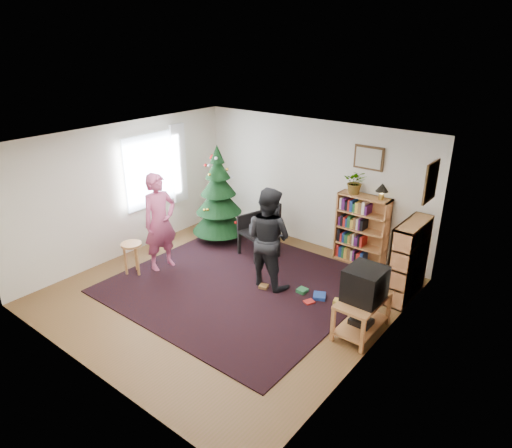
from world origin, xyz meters
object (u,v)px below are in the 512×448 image
Objects in this scene: tv_stand at (362,312)px; picture_back at (369,158)px; crt_tv at (365,284)px; bookshelf_right at (409,260)px; person_standing at (160,222)px; armchair at (263,225)px; potted_plant at (356,182)px; picture_right at (431,182)px; bookshelf_back at (362,229)px; stool at (132,250)px; christmas_tree at (219,202)px; person_by_chair at (268,238)px; table_lamp at (382,189)px.

picture_back is at bearing 116.88° from tv_stand.
crt_tv reaches higher than tv_stand.
bookshelf_right is 0.73× the size of person_standing.
tv_stand is at bearing -7.19° from armchair.
potted_plant is at bearing 46.91° from armchair.
picture_right is 0.46× the size of bookshelf_back.
stool is at bearing -151.07° from picture_right.
bookshelf_back is at bearing 17.77° from christmas_tree.
picture_back is at bearing -112.29° from person_by_chair.
picture_right is 0.46× the size of bookshelf_right.
picture_right reaches higher than table_lamp.
bookshelf_right is 2.97× the size of potted_plant.
potted_plant is (2.50, 2.41, 0.63)m from person_standing.
bookshelf_right is 2.18× the size of stool.
picture_back is 1.29m from bookshelf_back.
christmas_tree reaches higher than person_by_chair.
bookshelf_right is 2.42× the size of crt_tv.
bookshelf_right is 1.44× the size of tv_stand.
bookshelf_back is at bearing 43.69° from armchair.
bookshelf_right is 2.76m from armchair.
christmas_tree is 2.86m from bookshelf_back.
armchair is at bearing -147.76° from picture_back.
crt_tv is at bearing -75.07° from person_standing.
potted_plant reaches higher than stool.
picture_back is 0.92× the size of picture_right.
stool is at bearing -133.25° from picture_back.
person_standing reaches higher than table_lamp.
picture_right is 2.63m from person_by_chair.
stool is at bearing -95.45° from christmas_tree.
potted_plant is at bearing 121.50° from crt_tv.
stool reaches higher than tv_stand.
person_by_chair is (-0.79, -1.84, -1.09)m from picture_back.
stool is 1.36× the size of potted_plant.
picture_back is 1.03× the size of crt_tv.
armchair is 3.72× the size of table_lamp.
armchair is (-2.75, -0.19, -0.07)m from bookshelf_right.
person_by_chair is at bearing 117.81° from bookshelf_right.
stool is at bearing -106.27° from armchair.
christmas_tree is 1.54m from person_standing.
tv_stand is 0.51× the size of person_standing.
tv_stand is 1.69× the size of crt_tv.
bookshelf_back is at bearing -39.98° from person_standing.
christmas_tree is 2.05m from person_by_chair.
christmas_tree is at bearing 163.49° from crt_tv.
picture_back is 4.43m from stool.
person_standing is (0.21, 0.49, 0.43)m from stool.
person_standing is (-3.83, -1.75, 0.22)m from bookshelf_right.
tv_stand is 2.88m from armchair.
christmas_tree is at bearing -23.00° from person_by_chair.
crt_tv is at bearing 174.67° from bookshelf_right.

